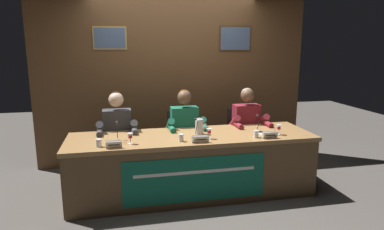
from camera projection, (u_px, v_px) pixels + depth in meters
name	position (u px, v px, depth m)	size (l,w,h in m)	color
ground_plane	(192.00, 192.00, 4.24)	(12.00, 12.00, 0.00)	#4C4742
wall_back_panelled	(175.00, 79.00, 5.21)	(4.17, 0.14, 2.60)	brown
conference_table	(194.00, 156.00, 4.03)	(2.97, 0.87, 0.75)	olive
chair_left	(119.00, 148.00, 4.56)	(0.44, 0.44, 0.91)	black
panelist_left	(118.00, 132.00, 4.31)	(0.51, 0.48, 1.24)	black
nameplate_left	(114.00, 144.00, 3.56)	(0.17, 0.06, 0.08)	white
juice_glass_left	(130.00, 136.00, 3.71)	(0.06, 0.06, 0.12)	white
water_cup_left	(99.00, 143.00, 3.61)	(0.06, 0.06, 0.08)	silver
microphone_left	(117.00, 135.00, 3.81)	(0.06, 0.17, 0.22)	black
chair_center	(183.00, 144.00, 4.74)	(0.44, 0.44, 0.91)	black
panelist_center	(185.00, 129.00, 4.50)	(0.51, 0.48, 1.24)	black
nameplate_center	(200.00, 139.00, 3.77)	(0.19, 0.06, 0.08)	white
juice_glass_center	(209.00, 132.00, 3.91)	(0.06, 0.06, 0.12)	white
water_cup_center	(181.00, 138.00, 3.81)	(0.06, 0.06, 0.08)	silver
microphone_center	(197.00, 131.00, 3.98)	(0.06, 0.17, 0.22)	black
chair_right	(242.00, 141.00, 4.93)	(0.44, 0.44, 0.91)	black
panelist_right	(248.00, 125.00, 4.68)	(0.51, 0.48, 1.24)	black
nameplate_right	(270.00, 135.00, 3.94)	(0.18, 0.06, 0.08)	white
juice_glass_right	(279.00, 128.00, 4.09)	(0.06, 0.06, 0.12)	white
water_cup_right	(256.00, 134.00, 3.97)	(0.06, 0.06, 0.08)	silver
microphone_right	(260.00, 127.00, 4.20)	(0.06, 0.17, 0.22)	black
water_pitcher_central	(199.00, 127.00, 4.11)	(0.15, 0.10, 0.21)	silver
document_stack_right	(269.00, 134.00, 4.12)	(0.22, 0.16, 0.01)	white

